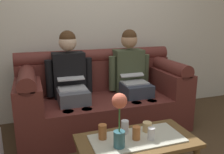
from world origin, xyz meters
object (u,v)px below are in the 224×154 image
(couch, at_px, (102,98))
(coffee_table, at_px, (137,143))
(flower_vase, at_px, (119,117))
(cup_near_right, at_px, (147,127))
(cup_far_right, at_px, (151,134))
(cup_far_left, at_px, (125,127))
(cup_near_left, at_px, (136,133))
(person_left, at_px, (71,79))
(cup_far_center, at_px, (103,132))
(person_right, at_px, (132,74))

(couch, relative_size, coffee_table, 1.97)
(flower_vase, relative_size, cup_near_right, 5.25)
(cup_far_right, bearing_deg, cup_far_left, 135.12)
(couch, bearing_deg, cup_far_right, -84.60)
(flower_vase, bearing_deg, cup_near_left, 20.31)
(cup_far_left, bearing_deg, flower_vase, -123.28)
(flower_vase, relative_size, cup_far_right, 4.32)
(cup_near_right, bearing_deg, coffee_table, -149.24)
(cup_near_left, bearing_deg, person_left, 109.81)
(couch, xyz_separation_m, cup_far_left, (-0.07, -0.92, 0.04))
(cup_near_left, bearing_deg, cup_far_right, -20.09)
(cup_far_right, bearing_deg, cup_far_center, 159.30)
(couch, relative_size, person_right, 1.65)
(person_left, relative_size, cup_far_left, 10.01)
(person_right, height_order, cup_far_right, person_right)
(person_right, bearing_deg, cup_far_right, -104.86)
(person_left, distance_m, coffee_table, 1.15)
(person_left, relative_size, person_right, 1.00)
(person_right, bearing_deg, cup_far_left, -116.68)
(cup_near_left, height_order, cup_near_right, cup_near_left)
(coffee_table, bearing_deg, cup_far_center, 163.43)
(cup_near_right, bearing_deg, cup_far_right, -104.20)
(coffee_table, bearing_deg, person_left, 110.90)
(couch, distance_m, cup_far_left, 0.92)
(cup_near_right, bearing_deg, cup_far_left, 172.80)
(couch, relative_size, cup_far_right, 19.31)
(person_left, bearing_deg, cup_far_center, -83.51)
(person_left, distance_m, cup_far_right, 1.22)
(coffee_table, xyz_separation_m, flower_vase, (-0.20, -0.09, 0.31))
(coffee_table, xyz_separation_m, cup_near_right, (0.14, 0.08, 0.09))
(coffee_table, xyz_separation_m, cup_far_center, (-0.28, 0.08, 0.12))
(person_right, relative_size, flower_vase, 2.70)
(coffee_table, bearing_deg, cup_near_left, -129.96)
(flower_vase, height_order, cup_far_right, flower_vase)
(person_left, bearing_deg, cup_near_right, -60.59)
(couch, height_order, cup_near_left, couch)
(couch, height_order, coffee_table, couch)
(cup_far_center, height_order, cup_far_right, cup_far_center)
(cup_far_right, bearing_deg, cup_near_right, 75.80)
(coffee_table, xyz_separation_m, cup_near_left, (-0.02, -0.02, 0.11))
(cup_far_center, relative_size, cup_far_right, 1.23)
(cup_near_right, bearing_deg, person_right, 75.04)
(cup_far_left, distance_m, cup_far_right, 0.24)
(cup_far_right, bearing_deg, person_right, 75.14)
(couch, distance_m, cup_far_right, 1.09)
(person_right, xyz_separation_m, cup_far_center, (-0.68, -0.94, -0.24))
(couch, height_order, cup_far_right, couch)
(coffee_table, distance_m, cup_far_center, 0.32)
(couch, xyz_separation_m, person_right, (0.39, -0.00, 0.28))
(couch, height_order, person_left, person_left)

